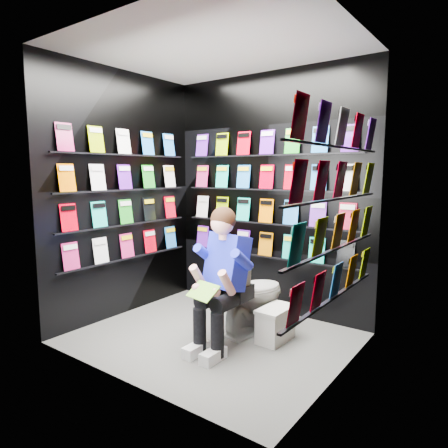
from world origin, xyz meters
The scene contains 14 objects.
floor centered at (0.00, 0.00, 0.00)m, with size 2.40×2.40×0.00m, color #595957.
ceiling centered at (0.00, 0.00, 2.60)m, with size 2.40×2.40×0.00m, color white.
wall_back centered at (0.00, 1.00, 1.30)m, with size 2.40×0.04×2.60m, color black.
wall_front centered at (0.00, -1.00, 1.30)m, with size 2.40×0.04×2.60m, color black.
wall_left centered at (-1.20, 0.00, 1.30)m, with size 0.04×2.00×2.60m, color black.
wall_right centered at (1.20, 0.00, 1.30)m, with size 0.04×2.00×2.60m, color black.
comics_back centered at (0.00, 0.97, 1.31)m, with size 2.10×0.06×1.37m, color red, non-canonical shape.
comics_left centered at (-1.17, 0.00, 1.31)m, with size 0.06×1.70×1.37m, color red, non-canonical shape.
comics_right centered at (1.17, 0.00, 1.31)m, with size 0.06×1.70×1.37m, color red, non-canonical shape.
toilet centered at (0.20, 0.36, 0.37)m, with size 0.42×0.75×0.73m, color silver.
longbox centered at (0.50, 0.30, 0.14)m, with size 0.21×0.38×0.29m, color silver.
longbox_lid centered at (0.50, 0.30, 0.30)m, with size 0.23×0.40×0.03m, color silver.
reader centered at (0.20, -0.02, 0.75)m, with size 0.49×0.72×1.32m, color #1820C0, non-canonical shape.
held_comic centered at (0.20, -0.37, 0.58)m, with size 0.27×0.01×0.18m, color #31B35E.
Camera 1 is at (2.19, -2.81, 1.55)m, focal length 32.00 mm.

